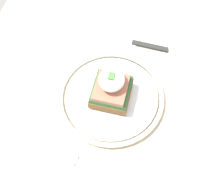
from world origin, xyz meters
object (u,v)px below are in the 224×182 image
plate (112,97)px  knife (133,43)px  fork (89,167)px  sandwich (112,88)px

plate → knife: 0.16m
plate → fork: size_ratio=1.61×
knife → sandwich: bearing=174.3°
sandwich → fork: (-0.16, 0.01, -0.04)m
plate → sandwich: (0.00, -0.00, 0.04)m
fork → sandwich: bearing=-3.1°
fork → knife: 0.32m
sandwich → fork: 0.17m
sandwich → knife: sandwich is taller
plate → knife: size_ratio=1.13×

